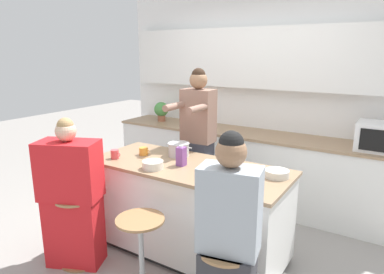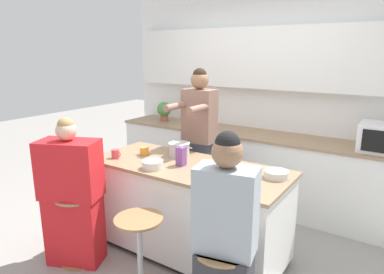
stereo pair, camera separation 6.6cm
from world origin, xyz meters
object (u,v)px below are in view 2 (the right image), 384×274
at_px(bar_stool_leftmost, 79,225).
at_px(cooking_pot, 179,149).
at_px(person_wrapped_blanket, 72,197).
at_px(potted_plant, 164,110).
at_px(person_seated_near, 225,248).
at_px(fruit_bowl, 153,165).
at_px(person_cooking, 199,147).
at_px(juice_carton, 181,156).
at_px(bar_stool_center, 140,251).
at_px(coffee_cup_far, 144,151).
at_px(coffee_cup_near, 116,154).
at_px(kitchen_island, 187,209).
at_px(banana_bunch, 215,168).

relative_size(bar_stool_leftmost, cooking_pot, 2.12).
xyz_separation_m(bar_stool_leftmost, cooking_pot, (0.52, 0.86, 0.60)).
height_order(person_wrapped_blanket, potted_plant, person_wrapped_blanket).
bearing_deg(person_seated_near, fruit_bowl, 143.85).
xyz_separation_m(person_cooking, person_seated_near, (1.04, -1.32, -0.21)).
height_order(bar_stool_leftmost, person_wrapped_blanket, person_wrapped_blanket).
bearing_deg(juice_carton, person_wrapped_blanket, -137.68).
xyz_separation_m(bar_stool_center, person_cooking, (-0.27, 1.30, 0.52)).
height_order(person_cooking, person_seated_near, person_cooking).
bearing_deg(coffee_cup_far, person_cooking, 64.16).
bearing_deg(bar_stool_leftmost, coffee_cup_far, 73.80).
height_order(cooking_pot, potted_plant, potted_plant).
height_order(person_cooking, juice_carton, person_cooking).
height_order(coffee_cup_near, potted_plant, potted_plant).
relative_size(bar_stool_center, juice_carton, 3.39).
height_order(kitchen_island, coffee_cup_near, coffee_cup_near).
relative_size(person_seated_near, banana_bunch, 10.14).
bearing_deg(coffee_cup_near, banana_bunch, 13.39).
bearing_deg(coffee_cup_near, person_seated_near, -18.33).
distance_m(banana_bunch, potted_plant, 2.17).
relative_size(person_cooking, coffee_cup_near, 15.54).
relative_size(bar_stool_leftmost, potted_plant, 2.29).
bearing_deg(potted_plant, juice_carton, -47.47).
height_order(fruit_bowl, coffee_cup_near, coffee_cup_near).
distance_m(bar_stool_leftmost, fruit_bowl, 0.89).
height_order(coffee_cup_near, coffee_cup_far, coffee_cup_near).
xyz_separation_m(person_seated_near, fruit_bowl, (-0.98, 0.45, 0.26)).
distance_m(person_cooking, fruit_bowl, 0.87).
xyz_separation_m(bar_stool_leftmost, banana_bunch, (1.04, 0.69, 0.55)).
distance_m(person_cooking, coffee_cup_near, 0.94).
bearing_deg(banana_bunch, bar_stool_center, -111.88).
bearing_deg(banana_bunch, coffee_cup_far, 179.41).
distance_m(bar_stool_center, coffee_cup_near, 1.02).
bearing_deg(banana_bunch, bar_stool_leftmost, -146.19).
height_order(cooking_pot, coffee_cup_near, cooking_pot).
distance_m(person_wrapped_blanket, fruit_bowl, 0.78).
xyz_separation_m(person_wrapped_blanket, person_seated_near, (1.54, 0.00, 0.03)).
bearing_deg(juice_carton, banana_bunch, 11.08).
relative_size(kitchen_island, banana_bunch, 13.26).
distance_m(cooking_pot, banana_bunch, 0.54).
xyz_separation_m(coffee_cup_near, coffee_cup_far, (0.16, 0.24, -0.01)).
xyz_separation_m(bar_stool_center, juice_carton, (-0.04, 0.64, 0.62)).
relative_size(bar_stool_leftmost, juice_carton, 3.39).
relative_size(fruit_bowl, potted_plant, 0.67).
distance_m(fruit_bowl, juice_carton, 0.27).
xyz_separation_m(kitchen_island, coffee_cup_near, (-0.71, -0.21, 0.48)).
xyz_separation_m(person_cooking, juice_carton, (0.22, -0.66, 0.10)).
height_order(person_wrapped_blanket, person_seated_near, person_seated_near).
bearing_deg(coffee_cup_near, kitchen_island, 16.45).
distance_m(bar_stool_center, person_seated_near, 0.83).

